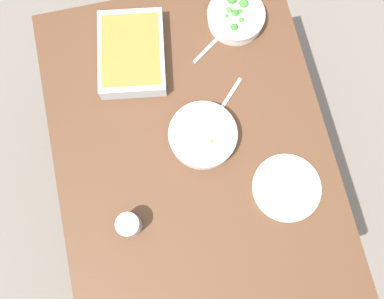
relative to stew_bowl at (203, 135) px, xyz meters
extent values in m
plane|color=slate|center=(-0.03, 0.04, -0.77)|extent=(6.00, 6.00, 0.00)
cube|color=brown|center=(-0.03, 0.04, -0.05)|extent=(1.20, 0.90, 0.04)
cylinder|color=brown|center=(-0.57, -0.35, -0.42)|extent=(0.06, 0.06, 0.70)
cylinder|color=brown|center=(0.51, -0.35, -0.42)|extent=(0.06, 0.06, 0.70)
cylinder|color=brown|center=(0.51, 0.43, -0.42)|extent=(0.06, 0.06, 0.70)
cylinder|color=white|center=(0.00, 0.00, 0.00)|extent=(0.21, 0.21, 0.05)
torus|color=white|center=(0.00, 0.00, 0.02)|extent=(0.22, 0.22, 0.01)
cylinder|color=olive|center=(0.00, 0.00, 0.00)|extent=(0.18, 0.18, 0.03)
sphere|color=silver|center=(-0.04, 0.00, 0.02)|extent=(0.02, 0.02, 0.02)
sphere|color=olive|center=(0.02, 0.00, 0.02)|extent=(0.01, 0.01, 0.01)
sphere|color=olive|center=(0.02, -0.05, 0.01)|extent=(0.01, 0.01, 0.01)
sphere|color=#C66633|center=(-0.01, 0.00, 0.02)|extent=(0.01, 0.01, 0.01)
sphere|color=olive|center=(-0.03, -0.02, 0.02)|extent=(0.02, 0.02, 0.02)
sphere|color=#C66633|center=(-0.05, 0.00, 0.02)|extent=(0.02, 0.02, 0.02)
cylinder|color=white|center=(0.39, -0.21, -0.01)|extent=(0.19, 0.19, 0.05)
torus|color=white|center=(0.39, -0.21, 0.01)|extent=(0.20, 0.20, 0.01)
cylinder|color=#8CB272|center=(0.39, -0.21, 0.00)|extent=(0.16, 0.16, 0.02)
sphere|color=#3D7A33|center=(0.40, -0.20, 0.01)|extent=(0.03, 0.03, 0.03)
sphere|color=#569E42|center=(0.41, -0.18, 0.01)|extent=(0.03, 0.03, 0.03)
sphere|color=#3D7A33|center=(0.45, -0.20, 0.02)|extent=(0.04, 0.04, 0.04)
sphere|color=#478C38|center=(0.40, -0.22, 0.01)|extent=(0.02, 0.02, 0.02)
sphere|color=#478C38|center=(0.39, -0.17, 0.01)|extent=(0.02, 0.02, 0.02)
sphere|color=#478C38|center=(0.39, -0.21, 0.01)|extent=(0.02, 0.02, 0.02)
sphere|color=#3D7A33|center=(0.34, -0.19, 0.01)|extent=(0.03, 0.03, 0.03)
sphere|color=#478C38|center=(0.36, -0.22, 0.01)|extent=(0.02, 0.02, 0.02)
sphere|color=#478C38|center=(0.42, -0.24, 0.02)|extent=(0.04, 0.04, 0.04)
cube|color=silver|center=(0.33, 0.17, 0.00)|extent=(0.33, 0.26, 0.06)
cube|color=gold|center=(0.33, 0.17, 0.01)|extent=(0.29, 0.23, 0.04)
cylinder|color=#B2BCC6|center=(-0.23, 0.28, 0.01)|extent=(0.07, 0.07, 0.08)
cylinder|color=black|center=(-0.23, 0.28, 0.00)|extent=(0.06, 0.06, 0.05)
cylinder|color=white|center=(-0.22, -0.22, -0.03)|extent=(0.22, 0.22, 0.01)
cube|color=silver|center=(0.13, -0.12, -0.03)|extent=(0.11, 0.11, 0.01)
ellipsoid|color=silver|center=(0.06, -0.06, -0.03)|extent=(0.05, 0.05, 0.01)
cube|color=silver|center=(0.31, -0.09, -0.03)|extent=(0.09, 0.12, 0.01)
ellipsoid|color=silver|center=(0.36, -0.16, -0.03)|extent=(0.04, 0.05, 0.01)
camera|label=1|loc=(-0.34, 0.11, 1.30)|focal=39.09mm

